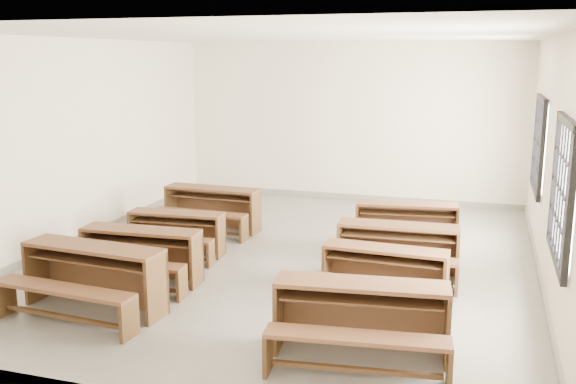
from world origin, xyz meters
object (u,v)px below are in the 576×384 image
(desk_set_3, at_px, (211,206))
(desk_set_4, at_px, (361,315))
(desk_set_7, at_px, (406,222))
(desk_set_2, at_px, (175,230))
(desk_set_5, at_px, (384,271))
(desk_set_0, at_px, (91,274))
(desk_set_6, at_px, (397,247))
(desk_set_1, at_px, (140,252))

(desk_set_3, bearing_deg, desk_set_4, -47.42)
(desk_set_3, height_order, desk_set_7, desk_set_3)
(desk_set_2, xyz_separation_m, desk_set_5, (3.28, -0.95, 0.01))
(desk_set_0, xyz_separation_m, desk_set_2, (-0.09, 2.26, -0.08))
(desk_set_6, bearing_deg, desk_set_1, -161.90)
(desk_set_0, height_order, desk_set_4, desk_set_0)
(desk_set_1, height_order, desk_set_5, desk_set_1)
(desk_set_2, height_order, desk_set_4, desk_set_4)
(desk_set_2, bearing_deg, desk_set_3, 88.20)
(desk_set_0, distance_m, desk_set_4, 3.22)
(desk_set_0, relative_size, desk_set_5, 1.18)
(desk_set_1, bearing_deg, desk_set_3, 90.44)
(desk_set_3, xyz_separation_m, desk_set_4, (3.35, -3.92, 0.02))
(desk_set_1, distance_m, desk_set_2, 1.24)
(desk_set_0, relative_size, desk_set_1, 1.10)
(desk_set_1, xyz_separation_m, desk_set_4, (3.18, -1.26, 0.03))
(desk_set_6, height_order, desk_set_7, desk_set_6)
(desk_set_6, bearing_deg, desk_set_2, 176.95)
(desk_set_5, bearing_deg, desk_set_3, 146.71)
(desk_set_0, relative_size, desk_set_2, 1.21)
(desk_set_3, relative_size, desk_set_6, 1.01)
(desk_set_0, distance_m, desk_set_5, 3.45)
(desk_set_5, bearing_deg, desk_set_1, -172.72)
(desk_set_5, bearing_deg, desk_set_6, 90.66)
(desk_set_3, bearing_deg, desk_set_6, -21.11)
(desk_set_4, height_order, desk_set_6, desk_set_4)
(desk_set_0, bearing_deg, desk_set_1, 92.50)
(desk_set_1, relative_size, desk_set_5, 1.07)
(desk_set_2, bearing_deg, desk_set_0, -91.95)
(desk_set_1, relative_size, desk_set_4, 0.91)
(desk_set_6, distance_m, desk_set_7, 1.40)
(desk_set_4, relative_size, desk_set_6, 1.09)
(desk_set_0, xyz_separation_m, desk_set_7, (3.16, 3.65, -0.05))
(desk_set_5, distance_m, desk_set_7, 2.34)
(desk_set_1, height_order, desk_set_2, desk_set_1)
(desk_set_5, relative_size, desk_set_7, 0.93)
(desk_set_3, xyz_separation_m, desk_set_6, (3.36, -1.44, -0.01))
(desk_set_7, bearing_deg, desk_set_0, -137.42)
(desk_set_0, xyz_separation_m, desk_set_6, (3.22, 2.25, -0.03))
(desk_set_2, bearing_deg, desk_set_7, 19.03)
(desk_set_4, bearing_deg, desk_set_5, 83.81)
(desk_set_1, height_order, desk_set_7, desk_set_1)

